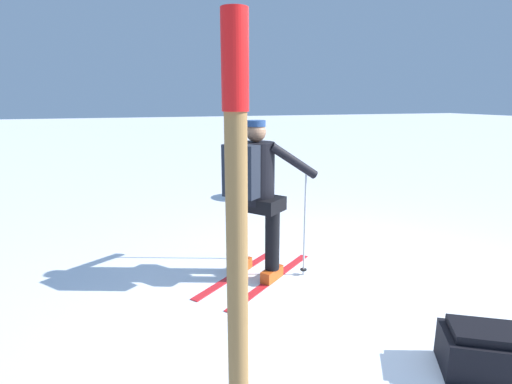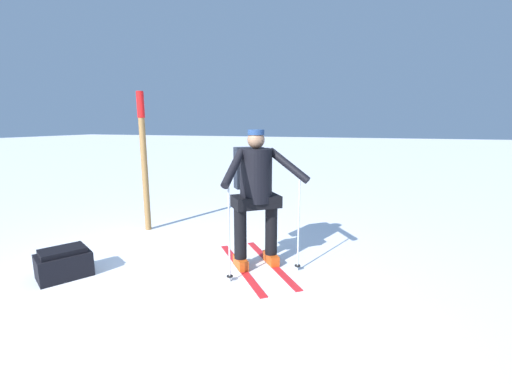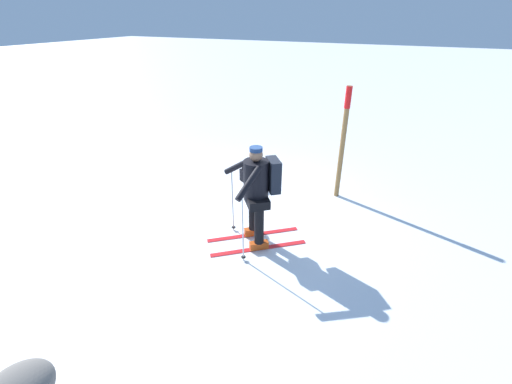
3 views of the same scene
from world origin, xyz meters
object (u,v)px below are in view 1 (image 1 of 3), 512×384
object	(u,v)px
trail_marker	(237,234)
rock_boulder	(245,188)
skier	(255,189)
dropped_backpack	(484,351)

from	to	relation	value
trail_marker	rock_boulder	size ratio (longest dim) A/B	3.11
skier	rock_boulder	distance (m)	3.61
skier	rock_boulder	bearing A→B (deg)	164.62
skier	dropped_backpack	distance (m)	2.35
rock_boulder	dropped_backpack	bearing A→B (deg)	0.88
dropped_backpack	rock_boulder	world-z (taller)	rock_boulder
dropped_backpack	rock_boulder	size ratio (longest dim) A/B	0.93
dropped_backpack	trail_marker	size ratio (longest dim) A/B	0.30
dropped_backpack	skier	bearing A→B (deg)	-152.61
rock_boulder	skier	bearing A→B (deg)	-15.38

